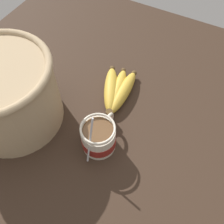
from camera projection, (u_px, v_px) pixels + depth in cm
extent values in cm
cube|color=#332319|center=(102.00, 121.00, 74.20)|extent=(116.30, 116.30, 2.55)
cylinder|color=beige|center=(99.00, 138.00, 65.09)|extent=(8.98, 8.98, 7.97)
cylinder|color=maroon|center=(99.00, 140.00, 65.76)|extent=(9.18, 9.18, 3.18)
torus|color=beige|center=(108.00, 122.00, 67.26)|extent=(5.27, 0.90, 5.27)
cylinder|color=brown|center=(98.00, 130.00, 61.70)|extent=(7.78, 7.78, 0.40)
torus|color=beige|center=(98.00, 128.00, 60.85)|extent=(8.98, 8.98, 0.60)
cylinder|color=#B2B2B7|center=(90.00, 141.00, 59.39)|extent=(4.83, 0.50, 14.42)
ellipsoid|color=#B2B2B7|center=(96.00, 147.00, 66.38)|extent=(3.00, 2.00, 0.80)
cylinder|color=#4C381E|center=(109.00, 114.00, 70.67)|extent=(2.00, 2.00, 3.00)
ellipsoid|color=gold|center=(123.00, 92.00, 76.21)|extent=(17.40, 4.61, 3.90)
sphere|color=#4C381E|center=(134.00, 73.00, 80.55)|extent=(1.76, 1.76, 1.76)
ellipsoid|color=gold|center=(117.00, 91.00, 76.71)|extent=(17.71, 7.71, 3.65)
sphere|color=#4C381E|center=(123.00, 70.00, 81.40)|extent=(1.64, 1.64, 1.64)
ellipsoid|color=gold|center=(111.00, 89.00, 76.67)|extent=(17.45, 11.18, 4.12)
sphere|color=#4C381E|center=(112.00, 69.00, 81.51)|extent=(1.86, 1.86, 1.86)
cylinder|color=tan|center=(6.00, 96.00, 65.49)|extent=(26.97, 26.97, 19.69)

